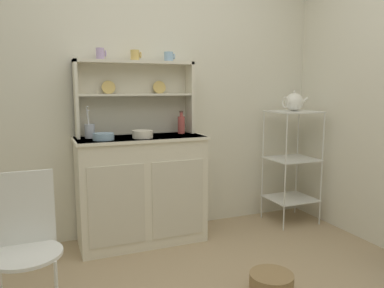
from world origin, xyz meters
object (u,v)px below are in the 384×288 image
Objects in this scene: jam_bottle at (181,124)px; utensil_jar at (90,131)px; floor_basket at (271,285)px; hutch_shelf_unit at (135,92)px; wire_chair at (25,238)px; bowl_mixing_large at (103,137)px; porcelain_teapot at (294,102)px; bakers_rack at (292,155)px; hutch_cabinet at (141,189)px; cup_lilac_0 at (100,54)px.

utensil_jar reaches higher than jam_bottle.
floor_basket is at bearing -83.69° from jam_bottle.
utensil_jar is (-0.39, -0.09, -0.30)m from hutch_shelf_unit.
hutch_shelf_unit is 1.15× the size of wire_chair.
bowl_mixing_large is 0.62× the size of porcelain_teapot.
bakers_rack is 0.50m from porcelain_teapot.
wire_chair is (-0.85, -0.92, 0.06)m from hutch_cabinet.
porcelain_teapot is (1.75, 0.01, 0.24)m from bowl_mixing_large.
floor_basket is at bearing -130.98° from porcelain_teapot.
porcelain_teapot reaches higher than wire_chair.
wire_chair is 1.18m from utensil_jar.
hutch_shelf_unit is 0.48m from jam_bottle.
porcelain_teapot is (1.83, -0.14, 0.20)m from utensil_jar.
jam_bottle is (-0.13, 1.21, 0.89)m from floor_basket.
utensil_jar is at bearing 168.71° from hutch_cabinet.
hutch_shelf_unit is at bearing 90.00° from hutch_cabinet.
utensil_jar is (-0.91, 1.21, 0.87)m from floor_basket.
floor_basket is at bearing -68.03° from hutch_shelf_unit.
hutch_shelf_unit is 1.82m from floor_basket.
bakers_rack is 11.65× the size of cup_lilac_0.
utensil_jar is at bearing -157.85° from cup_lilac_0.
hutch_shelf_unit is at bearing 171.00° from porcelain_teapot.
porcelain_teapot reaches higher than floor_basket.
utensil_jar reaches higher than floor_basket.
jam_bottle reaches higher than wire_chair.
jam_bottle is 0.77m from utensil_jar.
hutch_shelf_unit is at bearing 12.42° from utensil_jar.
bakers_rack reaches higher than bowl_mixing_large.
hutch_cabinet is 0.55m from bowl_mixing_large.
floor_basket is 1.77m from porcelain_teapot.
hutch_cabinet is 0.81m from hutch_shelf_unit.
bowl_mixing_large is 0.82× the size of jam_bottle.
jam_bottle reaches higher than bakers_rack.
cup_lilac_0 reaches higher than bowl_mixing_large.
hutch_cabinet is 6.53× the size of bowl_mixing_large.
cup_lilac_0 is at bearing 176.89° from jam_bottle.
cup_lilac_0 reaches higher than hutch_cabinet.
porcelain_teapot is at bearing -4.48° from utensil_jar.
bakers_rack is 2.45m from wire_chair.
utensil_jar reaches higher than wire_chair.
jam_bottle is at bearing 13.00° from bowl_mixing_large.
jam_bottle is at bearing 12.60° from hutch_cabinet.
porcelain_teapot is (1.44, -0.23, -0.10)m from hutch_shelf_unit.
bakers_rack is 3.91× the size of floor_basket.
cup_lilac_0 is 0.57× the size of bowl_mixing_large.
floor_basket is at bearing -65.23° from hutch_cabinet.
porcelain_teapot is at bearing 180.00° from bakers_rack.
bowl_mixing_large is at bearing -61.53° from utensil_jar.
porcelain_teapot is at bearing -9.00° from hutch_shelf_unit.
hutch_shelf_unit is 1.46m from porcelain_teapot.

